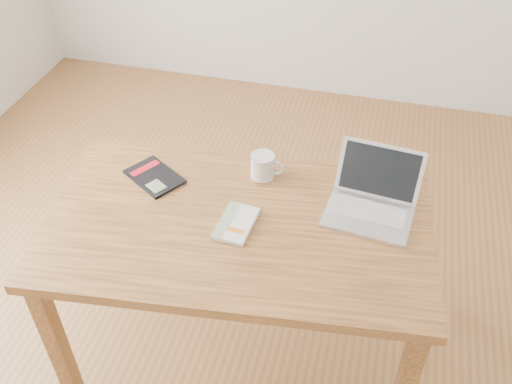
% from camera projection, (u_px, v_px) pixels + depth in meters
% --- Properties ---
extents(room, '(4.04, 4.04, 2.70)m').
position_uv_depth(room, '(212.00, 31.00, 1.75)').
color(room, brown).
rests_on(room, ground).
extents(desk, '(1.42, 0.91, 0.75)m').
position_uv_depth(desk, '(238.00, 240.00, 2.04)').
color(desk, brown).
rests_on(desk, ground).
extents(white_guidebook, '(0.13, 0.20, 0.02)m').
position_uv_depth(white_guidebook, '(236.00, 223.00, 1.97)').
color(white_guidebook, silver).
rests_on(white_guidebook, desk).
extents(black_guidebook, '(0.26, 0.24, 0.01)m').
position_uv_depth(black_guidebook, '(154.00, 177.00, 2.16)').
color(black_guidebook, black).
rests_on(black_guidebook, desk).
extents(laptop, '(0.33, 0.32, 0.20)m').
position_uv_depth(laptop, '(372.00, 200.00, 2.01)').
color(laptop, silver).
rests_on(laptop, desk).
extents(coffee_mug, '(0.13, 0.09, 0.10)m').
position_uv_depth(coffee_mug, '(263.00, 166.00, 2.14)').
color(coffee_mug, white).
rests_on(coffee_mug, desk).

